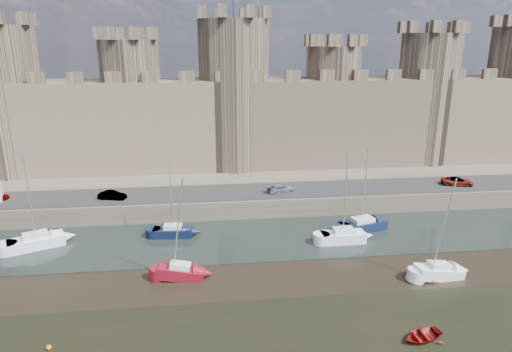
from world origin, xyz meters
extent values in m
cube|color=black|center=(0.00, 24.00, 0.04)|extent=(160.00, 12.00, 0.08)
cube|color=#4C443A|center=(0.00, 60.00, 1.25)|extent=(160.00, 60.00, 2.50)
cube|color=black|center=(0.00, 34.00, 2.55)|extent=(160.00, 7.00, 0.10)
cube|color=#42382B|center=(0.00, 48.00, 9.50)|extent=(100.00, 9.00, 14.00)
cylinder|color=#42382B|center=(-32.00, 48.00, 13.50)|extent=(10.00, 10.00, 22.00)
cylinder|color=#42382B|center=(-14.00, 48.00, 12.50)|extent=(9.00, 9.00, 20.00)
cylinder|color=#42382B|center=(2.00, 48.00, 14.00)|extent=(11.00, 11.00, 23.00)
cylinder|color=black|center=(2.00, 48.00, 28.00)|extent=(0.10, 0.10, 5.00)
cylinder|color=#42382B|center=(18.00, 48.00, 12.00)|extent=(9.00, 9.00, 19.00)
cylinder|color=#42382B|center=(34.00, 48.00, 13.00)|extent=(10.00, 10.00, 21.00)
imported|color=gray|center=(-15.18, 32.87, 3.09)|extent=(3.77, 2.04, 1.18)
imported|color=gray|center=(7.09, 33.19, 3.04)|extent=(4.01, 2.41, 1.09)
imported|color=gray|center=(32.69, 33.32, 3.11)|extent=(4.75, 3.17, 1.21)
cube|color=white|center=(-22.21, 24.51, 0.68)|extent=(6.30, 4.47, 1.20)
cube|color=silver|center=(-22.21, 24.51, 1.55)|extent=(3.04, 2.52, 0.54)
cylinder|color=silver|center=(-22.21, 24.51, 6.17)|extent=(0.14, 0.14, 9.79)
cube|color=black|center=(-7.08, 25.73, 0.59)|extent=(4.81, 2.20, 1.02)
cube|color=silver|center=(-7.08, 25.73, 1.33)|extent=(2.18, 1.44, 0.46)
cylinder|color=silver|center=(-7.08, 25.73, 5.28)|extent=(0.14, 0.14, 8.35)
cube|color=white|center=(12.49, 21.87, 0.68)|extent=(5.11, 2.09, 1.19)
cube|color=silver|center=(12.49, 21.87, 1.54)|extent=(2.28, 1.43, 0.54)
cylinder|color=silver|center=(12.49, 21.87, 6.14)|extent=(0.14, 0.14, 9.74)
cube|color=black|center=(15.89, 24.93, 0.64)|extent=(6.27, 3.78, 1.12)
cube|color=silver|center=(15.89, 24.93, 1.46)|extent=(2.95, 2.24, 0.51)
cylinder|color=silver|center=(15.89, 24.93, 5.79)|extent=(0.14, 0.14, 9.18)
cube|color=maroon|center=(-5.77, 15.71, 0.57)|extent=(4.60, 2.14, 1.14)
cube|color=silver|center=(-5.77, 15.71, 1.39)|extent=(2.09, 1.39, 0.52)
cylinder|color=silver|center=(-5.77, 15.71, 5.79)|extent=(0.14, 0.14, 9.30)
cube|color=silver|center=(19.41, 12.89, 0.56)|extent=(4.93, 2.27, 1.12)
cube|color=silver|center=(19.41, 12.89, 1.38)|extent=(2.23, 1.48, 0.51)
cylinder|color=silver|center=(19.41, 12.89, 5.72)|extent=(0.14, 0.14, 9.19)
imported|color=maroon|center=(13.36, 3.80, 0.34)|extent=(3.78, 3.13, 0.68)
sphere|color=orange|center=(-15.29, 5.98, 0.20)|extent=(0.41, 0.41, 0.41)
sphere|color=#FF5A0B|center=(18.45, 12.00, 0.20)|extent=(0.41, 0.41, 0.41)
camera|label=1|loc=(-3.06, -24.94, 22.64)|focal=32.00mm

